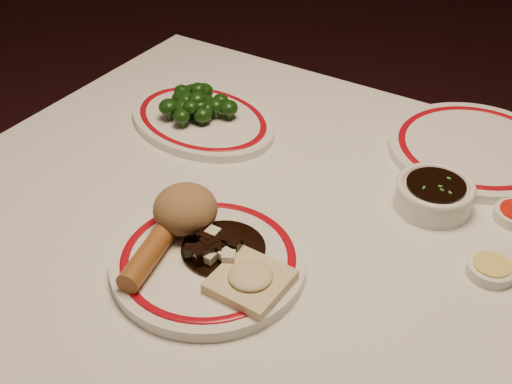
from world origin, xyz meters
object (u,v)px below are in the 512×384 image
(rice_mound, at_px, (185,209))
(fried_wonton, at_px, (250,279))
(dining_table, at_px, (312,280))
(broccoli_plate, at_px, (202,120))
(broccoli_pile, at_px, (196,103))
(stirfry_heap, at_px, (218,246))
(spring_roll, at_px, (148,256))
(main_plate, at_px, (209,261))
(soy_bowl, at_px, (434,196))

(rice_mound, relative_size, fried_wonton, 0.97)
(dining_table, height_order, broccoli_plate, broccoli_plate)
(broccoli_pile, bearing_deg, stirfry_heap, -49.17)
(fried_wonton, bearing_deg, stirfry_heap, 156.78)
(broccoli_plate, bearing_deg, broccoli_pile, 169.22)
(rice_mound, height_order, spring_roll, rice_mound)
(rice_mound, distance_m, stirfry_heap, 0.07)
(spring_roll, distance_m, fried_wonton, 0.14)
(rice_mound, xyz_separation_m, fried_wonton, (0.14, -0.05, -0.02))
(main_plate, height_order, spring_roll, spring_roll)
(spring_roll, bearing_deg, rice_mound, 80.38)
(broccoli_pile, height_order, soy_bowl, broccoli_pile)
(broccoli_plate, xyz_separation_m, broccoli_pile, (-0.01, 0.00, 0.03))
(dining_table, bearing_deg, stirfry_heap, -125.63)
(dining_table, distance_m, broccoli_plate, 0.37)
(fried_wonton, bearing_deg, broccoli_pile, 135.18)
(dining_table, height_order, soy_bowl, soy_bowl)
(fried_wonton, bearing_deg, main_plate, 169.58)
(fried_wonton, distance_m, broccoli_pile, 0.44)
(rice_mound, bearing_deg, fried_wonton, -19.52)
(spring_roll, bearing_deg, stirfry_heap, 35.29)
(main_plate, distance_m, stirfry_heap, 0.02)
(stirfry_heap, bearing_deg, broccoli_pile, 130.83)
(dining_table, relative_size, stirfry_heap, 10.34)
(dining_table, xyz_separation_m, stirfry_heap, (-0.09, -0.12, 0.12))
(main_plate, height_order, fried_wonton, fried_wonton)
(main_plate, bearing_deg, spring_roll, -137.98)
(main_plate, bearing_deg, rice_mound, 150.65)
(spring_roll, bearing_deg, dining_table, 39.56)
(fried_wonton, distance_m, broccoli_plate, 0.43)
(fried_wonton, height_order, soy_bowl, fried_wonton)
(broccoli_plate, bearing_deg, dining_table, -26.89)
(fried_wonton, height_order, broccoli_pile, broccoli_pile)
(broccoli_pile, bearing_deg, fried_wonton, -44.82)
(main_plate, relative_size, soy_bowl, 2.73)
(dining_table, xyz_separation_m, broccoli_pile, (-0.33, 0.16, 0.13))
(fried_wonton, bearing_deg, broccoli_plate, 134.12)
(fried_wonton, xyz_separation_m, broccoli_pile, (-0.31, 0.31, 0.01))
(spring_roll, bearing_deg, fried_wonton, 3.97)
(dining_table, height_order, stirfry_heap, stirfry_heap)
(main_plate, bearing_deg, broccoli_plate, 127.23)
(broccoli_plate, bearing_deg, soy_bowl, -1.15)
(rice_mound, bearing_deg, main_plate, -29.35)
(spring_roll, height_order, fried_wonton, spring_roll)
(fried_wonton, relative_size, broccoli_pile, 0.66)
(rice_mound, xyz_separation_m, spring_roll, (0.00, -0.09, -0.02))
(broccoli_pile, distance_m, soy_bowl, 0.45)
(main_plate, relative_size, broccoli_plate, 0.96)
(broccoli_plate, relative_size, broccoli_pile, 2.32)
(main_plate, relative_size, rice_mound, 3.47)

